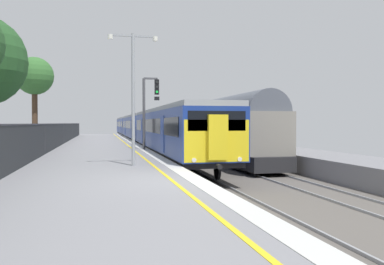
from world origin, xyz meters
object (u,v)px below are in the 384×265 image
at_px(commuter_train_at_platform, 140,127).
at_px(background_tree_left, 35,78).
at_px(signal_gantry, 148,104).
at_px(platform_lamp_mid, 133,87).
at_px(freight_train_adjacent_track, 185,126).

height_order(commuter_train_at_platform, background_tree_left, background_tree_left).
xyz_separation_m(commuter_train_at_platform, signal_gantry, (-1.46, -21.00, 1.69)).
bearing_deg(platform_lamp_mid, background_tree_left, 110.57).
bearing_deg(freight_train_adjacent_track, platform_lamp_mid, -106.57).
height_order(freight_train_adjacent_track, background_tree_left, background_tree_left).
bearing_deg(background_tree_left, signal_gantry, -38.96).
bearing_deg(background_tree_left, commuter_train_at_platform, 57.25).
height_order(commuter_train_at_platform, freight_train_adjacent_track, freight_train_adjacent_track).
height_order(platform_lamp_mid, background_tree_left, background_tree_left).
relative_size(commuter_train_at_platform, background_tree_left, 9.50).
distance_m(freight_train_adjacent_track, signal_gantry, 15.42).
relative_size(commuter_train_at_platform, platform_lamp_mid, 12.06).
relative_size(freight_train_adjacent_track, platform_lamp_mid, 8.27).
height_order(signal_gantry, platform_lamp_mid, platform_lamp_mid).
distance_m(signal_gantry, background_tree_left, 10.44).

